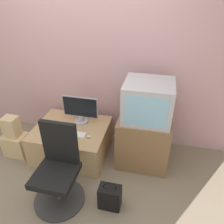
# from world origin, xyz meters

# --- Properties ---
(ground_plane) EXTENTS (12.00, 12.00, 0.00)m
(ground_plane) POSITION_xyz_m (0.00, 0.00, 0.00)
(ground_plane) COLOR #7F705B
(wall_back) EXTENTS (4.40, 0.05, 2.60)m
(wall_back) POSITION_xyz_m (0.00, 1.32, 1.30)
(wall_back) COLOR #CC9EA3
(wall_back) RESTS_ON ground_plane
(desk) EXTENTS (1.00, 0.84, 0.44)m
(desk) POSITION_xyz_m (-0.09, 0.76, 0.22)
(desk) COLOR tan
(desk) RESTS_ON ground_plane
(side_stand) EXTENTS (0.67, 0.62, 0.70)m
(side_stand) POSITION_xyz_m (0.91, 0.86, 0.35)
(side_stand) COLOR olive
(side_stand) RESTS_ON ground_plane
(main_monitor) EXTENTS (0.51, 0.20, 0.40)m
(main_monitor) POSITION_xyz_m (0.00, 0.94, 0.65)
(main_monitor) COLOR #B2B2B7
(main_monitor) RESTS_ON desk
(keyboard) EXTENTS (0.31, 0.11, 0.01)m
(keyboard) POSITION_xyz_m (0.01, 0.63, 0.45)
(keyboard) COLOR white
(keyboard) RESTS_ON desk
(mouse) EXTENTS (0.06, 0.04, 0.03)m
(mouse) POSITION_xyz_m (0.22, 0.60, 0.46)
(mouse) COLOR silver
(mouse) RESTS_ON desk
(crt_tv) EXTENTS (0.58, 0.54, 0.49)m
(crt_tv) POSITION_xyz_m (0.93, 0.84, 0.95)
(crt_tv) COLOR #B7B7BC
(crt_tv) RESTS_ON side_stand
(office_chair) EXTENTS (0.58, 0.58, 0.96)m
(office_chair) POSITION_xyz_m (0.06, 0.01, 0.37)
(office_chair) COLOR #333333
(office_chair) RESTS_ON ground_plane
(cardboard_box_lower) EXTENTS (0.33, 0.24, 0.33)m
(cardboard_box_lower) POSITION_xyz_m (-0.87, 0.55, 0.17)
(cardboard_box_lower) COLOR #D1B27F
(cardboard_box_lower) RESTS_ON ground_plane
(cardboard_box_upper) EXTENTS (0.19, 0.17, 0.29)m
(cardboard_box_upper) POSITION_xyz_m (-0.87, 0.55, 0.48)
(cardboard_box_upper) COLOR #D1B27F
(cardboard_box_upper) RESTS_ON cardboard_box_lower
(handbag) EXTENTS (0.24, 0.16, 0.38)m
(handbag) POSITION_xyz_m (0.65, 0.01, 0.15)
(handbag) COLOR black
(handbag) RESTS_ON ground_plane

